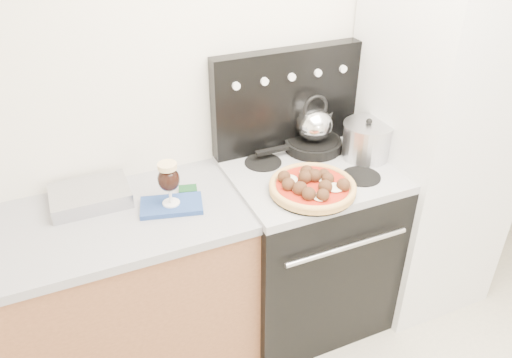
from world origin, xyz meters
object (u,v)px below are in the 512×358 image
tea_kettle (314,122)px  oven_mitt (172,206)px  pizza (313,185)px  fridge (433,139)px  beer_glass (169,184)px  base_cabinet (87,310)px  stove_body (306,248)px  stock_pot (367,141)px  skillet (313,144)px  pizza_pan (312,191)px

tea_kettle → oven_mitt: bearing=-156.1°
oven_mitt → pizza: 0.61m
fridge → beer_glass: bearing=179.4°
base_cabinet → stove_body: size_ratio=1.65×
beer_glass → stock_pot: size_ratio=0.86×
beer_glass → skillet: (0.79, 0.19, -0.08)m
base_cabinet → pizza: bearing=-11.0°
pizza_pan → tea_kettle: size_ratio=1.83×
beer_glass → pizza: size_ratio=0.53×
fridge → tea_kettle: 0.64m
pizza → beer_glass: bearing=164.6°
stove_body → oven_mitt: 0.83m
tea_kettle → stove_body: bearing=-111.0°
beer_glass → skillet: bearing=13.4°
pizza_pan → stock_pot: stock_pot is taller
stove_body → fridge: bearing=-2.0°
base_cabinet → fridge: size_ratio=0.76×
base_cabinet → skillet: skillet is taller
base_cabinet → beer_glass: beer_glass is taller
oven_mitt → stock_pot: stock_pot is taller
stove_body → beer_glass: size_ratio=4.42×
stove_body → stock_pot: stock_pot is taller
oven_mitt → tea_kettle: tea_kettle is taller
stove_body → stock_pot: size_ratio=3.82×
stove_body → stock_pot: 0.64m
skillet → pizza: bearing=-119.5°
stove_body → skillet: bearing=58.5°
base_cabinet → oven_mitt: bearing=-4.8°
base_cabinet → oven_mitt: (0.43, -0.04, 0.48)m
fridge → pizza: fridge is taller
fridge → stock_pot: (-0.39, 0.03, 0.05)m
base_cabinet → pizza_pan: size_ratio=3.96×
pizza_pan → tea_kettle: tea_kettle is taller
beer_glass → pizza: bearing=-15.4°
beer_glass → tea_kettle: (0.79, 0.19, 0.05)m
base_cabinet → stock_pot: (1.41, -0.02, 0.57)m
fridge → skillet: bearing=161.0°
base_cabinet → oven_mitt: size_ratio=5.56×
skillet → tea_kettle: 0.13m
beer_glass → stock_pot: 0.99m
fridge → pizza_pan: size_ratio=5.19×
base_cabinet → tea_kettle: (1.21, 0.15, 0.64)m
skillet → tea_kettle: (-0.00, 0.00, 0.13)m
fridge → beer_glass: 1.38m
beer_glass → pizza: beer_glass is taller
beer_glass → stock_pot: (0.99, 0.02, -0.02)m
stove_body → fridge: 0.87m
pizza → base_cabinet: bearing=169.0°
skillet → stock_pot: (0.20, -0.17, 0.06)m
base_cabinet → beer_glass: 0.73m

